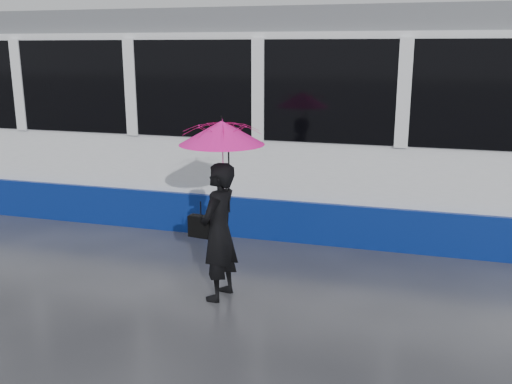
% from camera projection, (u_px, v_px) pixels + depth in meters
% --- Properties ---
extents(ground, '(90.00, 90.00, 0.00)m').
position_uv_depth(ground, '(217.00, 267.00, 7.45)').
color(ground, '#28282D').
rests_on(ground, ground).
extents(rails, '(34.00, 1.51, 0.02)m').
position_uv_depth(rails, '(267.00, 214.00, 9.78)').
color(rails, '#3F3D38').
rests_on(rails, ground).
extents(tram, '(26.00, 2.56, 3.35)m').
position_uv_depth(tram, '(439.00, 126.00, 8.64)').
color(tram, white).
rests_on(tram, ground).
extents(woman, '(0.46, 0.62, 1.58)m').
position_uv_depth(woman, '(219.00, 232.00, 6.37)').
color(woman, black).
rests_on(woman, ground).
extents(umbrella, '(1.05, 1.05, 1.06)m').
position_uv_depth(umbrella, '(222.00, 149.00, 6.13)').
color(umbrella, '#E1127F').
rests_on(umbrella, ground).
extents(handbag, '(0.30, 0.16, 0.42)m').
position_uv_depth(handbag, '(201.00, 226.00, 6.44)').
color(handbag, black).
rests_on(handbag, ground).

